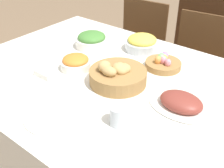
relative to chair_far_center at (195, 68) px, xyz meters
name	(u,v)px	position (x,y,z in m)	size (l,w,h in m)	color
dining_table	(124,140)	(-0.01, -0.91, -0.09)	(1.86, 1.19, 0.77)	silver
chair_far_center	(195,68)	(0.00, 0.00, 0.00)	(0.46, 0.46, 0.87)	brown
chair_far_left	(136,49)	(-0.55, 0.00, 0.00)	(0.45, 0.45, 0.87)	brown
bread_basket	(118,75)	(-0.05, -0.93, 0.35)	(0.29, 0.29, 0.13)	#9E7542
egg_basket	(163,63)	(0.05, -0.64, 0.33)	(0.20, 0.20, 0.08)	#9E7542
ham_platter	(181,103)	(0.30, -0.91, 0.33)	(0.30, 0.21, 0.07)	white
pineapple_bowl	(142,43)	(-0.17, -0.52, 0.35)	(0.21, 0.21, 0.10)	silver
carrot_bowl	(76,63)	(-0.32, -0.95, 0.34)	(0.17, 0.17, 0.08)	white
green_salad_bowl	(92,40)	(-0.45, -0.69, 0.35)	(0.21, 0.21, 0.10)	white
dinner_plate	(53,117)	(-0.10, -1.32, 0.31)	(0.25, 0.25, 0.01)	white
fork	(31,104)	(-0.24, -1.32, 0.30)	(0.02, 0.16, 0.00)	silver
knife	(78,132)	(0.05, -1.32, 0.30)	(0.02, 0.16, 0.00)	silver
spoon	(84,135)	(0.08, -1.32, 0.30)	(0.02, 0.16, 0.00)	silver
drinking_cup	(119,116)	(0.15, -1.18, 0.34)	(0.07, 0.07, 0.09)	silver
butter_dish	(46,74)	(-0.39, -1.11, 0.32)	(0.11, 0.07, 0.03)	white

